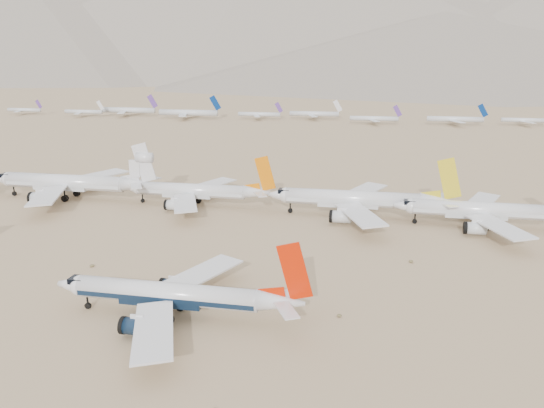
# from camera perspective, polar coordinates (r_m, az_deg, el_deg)

# --- Properties ---
(ground) EXTENTS (7000.00, 7000.00, 0.00)m
(ground) POSITION_cam_1_polar(r_m,az_deg,el_deg) (98.92, -7.35, -11.08)
(ground) COLOR #85694D
(ground) RESTS_ON ground
(main_airliner) EXTENTS (43.89, 42.87, 15.49)m
(main_airliner) POSITION_cam_1_polar(r_m,az_deg,el_deg) (94.60, -10.13, -9.63)
(main_airliner) COLOR silver
(main_airliner) RESTS_ON ground
(row2_navy_widebody) EXTENTS (47.41, 46.36, 16.87)m
(row2_navy_widebody) POSITION_cam_1_polar(r_m,az_deg,el_deg) (153.06, 22.19, -0.68)
(row2_navy_widebody) COLOR silver
(row2_navy_widebody) RESTS_ON ground
(row2_gold_tail) EXTENTS (51.24, 50.12, 18.25)m
(row2_gold_tail) POSITION_cam_1_polar(r_m,az_deg,el_deg) (153.65, 9.42, 0.47)
(row2_gold_tail) COLOR silver
(row2_gold_tail) RESTS_ON ground
(row2_orange_tail) EXTENTS (46.20, 45.20, 16.48)m
(row2_orange_tail) POSITION_cam_1_polar(r_m,az_deg,el_deg) (165.07, -8.09, 1.38)
(row2_orange_tail) COLOR silver
(row2_orange_tail) RESTS_ON ground
(row2_white_trijet) EXTENTS (54.62, 53.38, 19.35)m
(row2_white_trijet) POSITION_cam_1_polar(r_m,az_deg,el_deg) (182.73, -20.57, 2.21)
(row2_white_trijet) COLOR silver
(row2_white_trijet) RESTS_ON ground
(distant_storage_row) EXTENTS (612.16, 58.63, 15.95)m
(distant_storage_row) POSITION_cam_1_polar(r_m,az_deg,el_deg) (397.67, 8.87, 9.33)
(distant_storage_row) COLOR silver
(distant_storage_row) RESTS_ON ground
(mountain_range) EXTENTS (7354.00, 3024.00, 470.00)m
(mountain_range) POSITION_cam_1_polar(r_m,az_deg,el_deg) (1738.44, 13.52, 19.62)
(mountain_range) COLOR slate
(mountain_range) RESTS_ON ground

